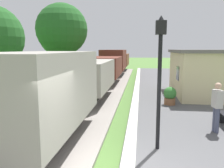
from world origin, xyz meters
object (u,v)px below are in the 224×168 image
(freight_train, at_px, (104,67))
(tree_field_distant, at_px, (56,39))
(person_waiting, at_px, (217,105))
(potted_planter, at_px, (170,95))
(lamp_post_near, at_px, (160,59))
(station_hut, at_px, (202,72))
(tree_field_left, at_px, (62,29))

(freight_train, bearing_deg, tree_field_distant, 134.84)
(freight_train, height_order, tree_field_distant, tree_field_distant)
(person_waiting, bearing_deg, tree_field_distant, -64.42)
(freight_train, relative_size, potted_planter, 35.59)
(freight_train, height_order, lamp_post_near, lamp_post_near)
(station_hut, distance_m, tree_field_left, 13.16)
(potted_planter, bearing_deg, station_hut, 52.69)
(station_hut, bearing_deg, person_waiting, -99.56)
(lamp_post_near, bearing_deg, person_waiting, 38.03)
(lamp_post_near, distance_m, tree_field_distant, 22.43)
(person_waiting, xyz_separation_m, tree_field_left, (-9.88, 13.24, 3.67))
(potted_planter, height_order, lamp_post_near, lamp_post_near)
(station_hut, bearing_deg, freight_train, 145.37)
(station_hut, relative_size, tree_field_distant, 0.95)
(tree_field_left, bearing_deg, tree_field_distant, 116.28)
(station_hut, relative_size, person_waiting, 3.39)
(station_hut, xyz_separation_m, tree_field_distant, (-13.51, 11.44, 2.60))
(potted_planter, relative_size, lamp_post_near, 0.25)
(station_hut, height_order, person_waiting, station_hut)
(freight_train, bearing_deg, tree_field_left, 157.81)
(station_hut, height_order, potted_planter, station_hut)
(freight_train, relative_size, station_hut, 5.62)
(freight_train, height_order, person_waiting, freight_train)
(person_waiting, distance_m, tree_field_distant, 22.27)
(freight_train, distance_m, tree_field_distant, 9.90)
(lamp_post_near, bearing_deg, tree_field_left, 117.75)
(person_waiting, bearing_deg, potted_planter, -83.03)
(freight_train, bearing_deg, lamp_post_near, -74.72)
(person_waiting, height_order, tree_field_left, tree_field_left)
(tree_field_left, bearing_deg, freight_train, -22.19)
(tree_field_distant, bearing_deg, lamp_post_near, -62.62)
(potted_planter, xyz_separation_m, lamp_post_near, (-0.99, -5.51, 2.08))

